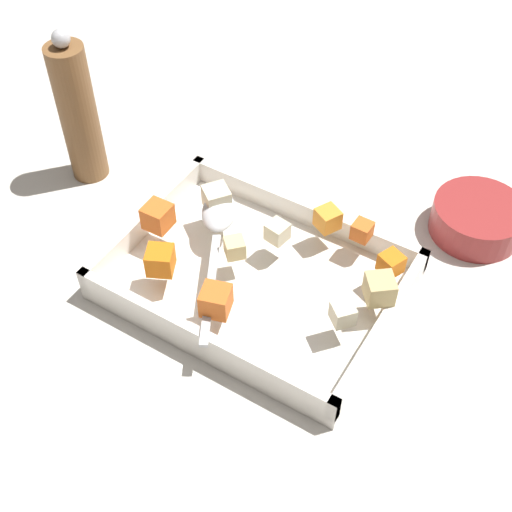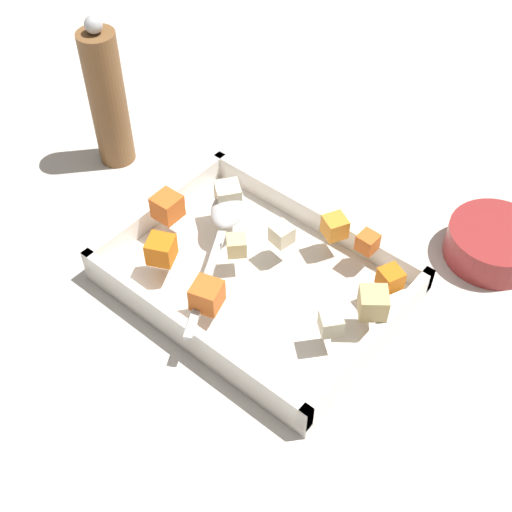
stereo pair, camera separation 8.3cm
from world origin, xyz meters
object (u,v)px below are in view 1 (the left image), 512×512
pepper_mill (78,113)px  serving_spoon (218,220)px  small_prep_bowl (477,219)px  baking_dish (256,280)px

pepper_mill → serving_spoon: bearing=-7.4°
pepper_mill → small_prep_bowl: size_ratio=1.88×
pepper_mill → small_prep_bowl: bearing=18.7°
pepper_mill → baking_dish: bearing=-10.7°
baking_dish → serving_spoon: serving_spoon is taller
serving_spoon → small_prep_bowl: (0.27, 0.21, -0.03)m
pepper_mill → small_prep_bowl: (0.52, 0.18, -0.08)m
serving_spoon → small_prep_bowl: size_ratio=1.82×
baking_dish → pepper_mill: size_ratio=1.52×
pepper_mill → small_prep_bowl: 0.56m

